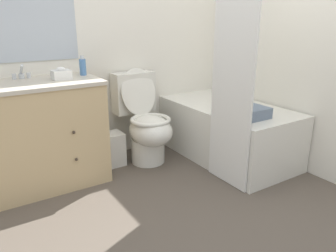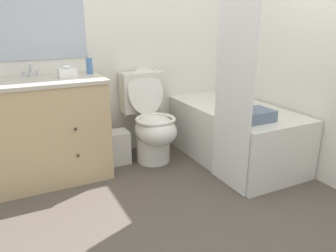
{
  "view_description": "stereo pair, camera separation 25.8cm",
  "coord_description": "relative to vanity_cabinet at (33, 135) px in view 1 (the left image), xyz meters",
  "views": [
    {
      "loc": [
        -1.2,
        -1.34,
        1.33
      ],
      "look_at": [
        0.13,
        0.72,
        0.52
      ],
      "focal_mm": 35.0,
      "sensor_mm": 36.0,
      "label": 1
    },
    {
      "loc": [
        -0.97,
        -1.47,
        1.33
      ],
      "look_at": [
        0.13,
        0.72,
        0.52
      ],
      "focal_mm": 35.0,
      "sensor_mm": 36.0,
      "label": 2
    }
  ],
  "objects": [
    {
      "name": "ground_plane",
      "position": [
        0.77,
        -1.32,
        -0.44
      ],
      "size": [
        14.0,
        14.0,
        0.0
      ],
      "primitive_type": "plane",
      "color": "brown"
    },
    {
      "name": "wall_back",
      "position": [
        0.77,
        0.31,
        0.81
      ],
      "size": [
        8.0,
        0.06,
        2.5
      ],
      "color": "white",
      "rests_on": "ground_plane"
    },
    {
      "name": "wall_right",
      "position": [
        2.12,
        -0.52,
        0.81
      ],
      "size": [
        0.05,
        2.61,
        2.5
      ],
      "color": "white",
      "rests_on": "ground_plane"
    },
    {
      "name": "vanity_cabinet",
      "position": [
        0.0,
        0.0,
        0.0
      ],
      "size": [
        1.09,
        0.61,
        0.86
      ],
      "color": "tan",
      "rests_on": "ground_plane"
    },
    {
      "name": "sink_faucet",
      "position": [
        -0.0,
        0.17,
        0.46
      ],
      "size": [
        0.14,
        0.12,
        0.12
      ],
      "color": "silver",
      "rests_on": "vanity_cabinet"
    },
    {
      "name": "toilet",
      "position": [
        0.99,
        -0.05,
        -0.06
      ],
      "size": [
        0.41,
        0.66,
        0.88
      ],
      "color": "silver",
      "rests_on": "ground_plane"
    },
    {
      "name": "bathtub",
      "position": [
        1.72,
        -0.4,
        -0.17
      ],
      "size": [
        0.73,
        1.37,
        0.53
      ],
      "color": "silver",
      "rests_on": "ground_plane"
    },
    {
      "name": "shower_curtain",
      "position": [
        1.34,
        -0.82,
        0.5
      ],
      "size": [
        0.01,
        0.45,
        1.88
      ],
      "color": "white",
      "rests_on": "ground_plane"
    },
    {
      "name": "wastebasket",
      "position": [
        0.66,
        0.02,
        -0.28
      ],
      "size": [
        0.23,
        0.19,
        0.31
      ],
      "color": "silver",
      "rests_on": "ground_plane"
    },
    {
      "name": "tissue_box",
      "position": [
        0.26,
        -0.02,
        0.46
      ],
      "size": [
        0.14,
        0.13,
        0.1
      ],
      "color": "white",
      "rests_on": "vanity_cabinet"
    },
    {
      "name": "soap_dispenser",
      "position": [
        0.47,
        0.07,
        0.5
      ],
      "size": [
        0.05,
        0.05,
        0.17
      ],
      "color": "#4C7AB2",
      "rests_on": "vanity_cabinet"
    },
    {
      "name": "bath_towel_folded",
      "position": [
        1.58,
        -0.81,
        0.14
      ],
      "size": [
        0.28,
        0.23,
        0.09
      ],
      "color": "slate",
      "rests_on": "bathtub"
    }
  ]
}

